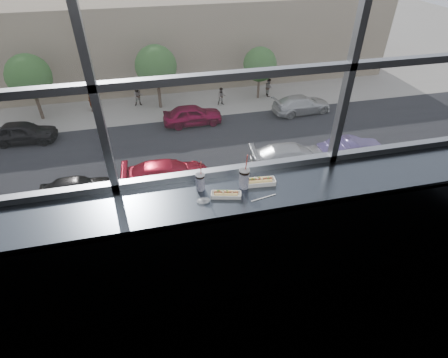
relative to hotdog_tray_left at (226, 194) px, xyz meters
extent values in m
plane|color=black|center=(0.11, 0.32, -0.57)|extent=(6.00, 0.00, 6.00)
plane|color=silver|center=(0.11, 0.34, 1.18)|extent=(6.00, 0.00, 6.00)
cube|color=#474E55|center=(0.11, 0.04, -0.05)|extent=(6.00, 0.55, 0.06)
cube|color=#474E55|center=(0.11, -0.21, -0.57)|extent=(6.00, 0.04, 1.04)
cube|color=white|center=(0.00, 0.00, -0.02)|extent=(0.26, 0.14, 0.01)
cube|color=white|center=(0.00, 0.00, -0.01)|extent=(0.26, 0.14, 0.03)
cylinder|color=tan|center=(0.00, 0.00, 0.00)|extent=(0.20, 0.09, 0.04)
cylinder|color=maroon|center=(0.00, 0.00, 0.01)|extent=(0.20, 0.08, 0.03)
cube|color=white|center=(0.31, 0.10, -0.02)|extent=(0.30, 0.12, 0.01)
cube|color=white|center=(0.31, 0.10, 0.00)|extent=(0.30, 0.12, 0.04)
cylinder|color=tan|center=(0.31, 0.10, 0.01)|extent=(0.23, 0.07, 0.05)
cylinder|color=maroon|center=(0.31, 0.10, 0.02)|extent=(0.24, 0.06, 0.03)
cylinder|color=white|center=(-0.19, 0.15, 0.05)|extent=(0.07, 0.07, 0.15)
cylinder|color=black|center=(-0.19, 0.15, 0.11)|extent=(0.08, 0.08, 0.02)
cylinder|color=silver|center=(-0.19, 0.15, 0.13)|extent=(0.08, 0.08, 0.01)
cylinder|color=#DA3F34|center=(-0.18, 0.14, 0.19)|extent=(0.01, 0.04, 0.15)
cylinder|color=white|center=(0.18, 0.09, 0.06)|extent=(0.08, 0.08, 0.17)
cylinder|color=black|center=(0.18, 0.09, 0.13)|extent=(0.09, 0.09, 0.02)
cylinder|color=silver|center=(0.18, 0.09, 0.15)|extent=(0.09, 0.09, 0.01)
cylinder|color=#DA3F34|center=(0.19, 0.09, 0.22)|extent=(0.01, 0.05, 0.18)
cylinder|color=white|center=(0.30, -0.09, -0.02)|extent=(0.23, 0.05, 0.01)
ellipsoid|color=silver|center=(-0.19, -0.02, -0.01)|extent=(0.11, 0.08, 0.03)
plane|color=gray|center=(0.11, 43.82, -12.12)|extent=(120.00, 120.00, 0.00)
cube|color=gray|center=(0.11, 7.32, -12.10)|extent=(50.00, 14.00, 0.04)
cube|color=black|center=(0.11, 20.32, -12.09)|extent=(80.00, 10.00, 0.06)
cube|color=gray|center=(0.11, 28.32, -12.10)|extent=(80.00, 6.00, 0.04)
cube|color=gray|center=(0.11, 38.32, -8.12)|extent=(50.00, 14.00, 8.00)
imported|color=black|center=(-10.19, 24.32, -10.96)|extent=(3.39, 6.85, 2.20)
imported|color=#B8B8B8|center=(8.62, 16.32, -10.92)|extent=(3.37, 7.05, 2.28)
imported|color=#A40A1E|center=(0.09, 16.32, -10.97)|extent=(2.99, 6.65, 2.18)
imported|color=#4E3F72|center=(13.17, 16.32, -10.99)|extent=(2.74, 6.46, 2.15)
imported|color=maroon|center=(2.95, 24.32, -10.95)|extent=(2.83, 6.69, 2.22)
imported|color=black|center=(-5.54, 16.32, -11.12)|extent=(2.59, 5.75, 1.89)
imported|color=beige|center=(12.73, 24.32, -11.04)|extent=(3.08, 6.35, 2.05)
imported|color=#66605B|center=(6.17, 27.54, -11.10)|extent=(0.88, 0.66, 1.98)
imported|color=#66605B|center=(-1.33, 29.14, -10.98)|extent=(0.98, 0.74, 2.21)
imported|color=#66605B|center=(11.11, 28.56, -11.05)|extent=(0.69, 0.92, 2.07)
imported|color=#66605B|center=(-5.52, 28.97, -11.04)|extent=(0.69, 0.93, 2.08)
cylinder|color=#47382B|center=(-9.65, 28.32, -10.78)|extent=(0.27, 0.27, 2.68)
sphere|color=#315F25|center=(-9.65, 28.32, -8.33)|extent=(3.57, 3.57, 3.57)
cylinder|color=#47382B|center=(0.55, 28.32, -10.77)|extent=(0.27, 0.27, 2.71)
sphere|color=#315F25|center=(0.55, 28.32, -8.29)|extent=(3.61, 3.61, 3.61)
cylinder|color=#47382B|center=(9.97, 28.32, -10.96)|extent=(0.23, 0.23, 2.33)
sphere|color=#315F25|center=(9.97, 28.32, -8.83)|extent=(3.10, 3.10, 3.10)
camera|label=1|loc=(-0.52, -2.17, 1.81)|focal=28.00mm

